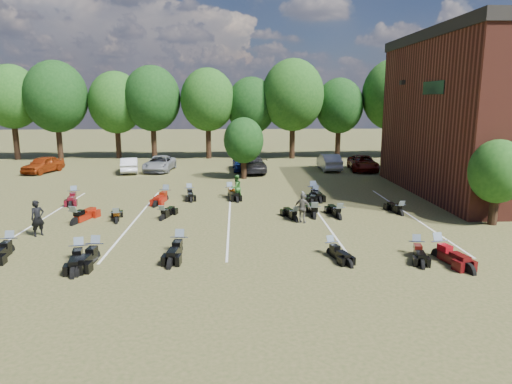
{
  "coord_description": "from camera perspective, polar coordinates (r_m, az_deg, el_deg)",
  "views": [
    {
      "loc": [
        -2.57,
        -21.05,
        6.27
      ],
      "look_at": [
        -1.5,
        4.0,
        1.2
      ],
      "focal_mm": 32.0,
      "sensor_mm": 36.0,
      "label": 1
    }
  ],
  "objects": [
    {
      "name": "motorcycle_19",
      "position": [
        30.41,
        7.14,
        -0.56
      ],
      "size": [
        0.98,
        2.58,
        1.41
      ],
      "primitive_type": null,
      "rotation": [
        0.0,
        0.0,
        0.07
      ],
      "color": "black",
      "rests_on": "ground"
    },
    {
      "name": "motorcycle_3",
      "position": [
        19.56,
        -9.52,
        -7.43
      ],
      "size": [
        0.97,
        2.46,
        1.34
      ],
      "primitive_type": null,
      "rotation": [
        0.0,
        0.0,
        -0.09
      ],
      "color": "black",
      "rests_on": "ground"
    },
    {
      "name": "young_tree_midfield",
      "position": [
        36.7,
        -1.55,
        6.46
      ],
      "size": [
        3.2,
        3.2,
        4.7
      ],
      "color": "black",
      "rests_on": "ground"
    },
    {
      "name": "motorcycle_16",
      "position": [
        30.4,
        -8.3,
        -0.59
      ],
      "size": [
        1.03,
        2.26,
        1.22
      ],
      "primitive_type": null,
      "rotation": [
        0.0,
        0.0,
        0.16
      ],
      "color": "black",
      "rests_on": "ground"
    },
    {
      "name": "person_grey",
      "position": [
        23.66,
        5.85,
        -2.03
      ],
      "size": [
        0.99,
        0.78,
        1.58
      ],
      "primitive_type": "imported",
      "rotation": [
        0.0,
        0.0,
        2.64
      ],
      "color": "#5F5B52",
      "rests_on": "ground"
    },
    {
      "name": "motorcycle_13",
      "position": [
        26.58,
        17.59,
        -2.76
      ],
      "size": [
        0.93,
        2.14,
        1.16
      ],
      "primitive_type": null,
      "rotation": [
        0.0,
        0.0,
        3.27
      ],
      "color": "black",
      "rests_on": "ground"
    },
    {
      "name": "car_2",
      "position": [
        41.78,
        -11.97,
        3.49
      ],
      "size": [
        2.56,
        5.03,
        1.36
      ],
      "primitive_type": "imported",
      "rotation": [
        0.0,
        0.0,
        -0.06
      ],
      "color": "gray",
      "rests_on": "ground"
    },
    {
      "name": "young_tree_near_building",
      "position": [
        25.88,
        27.95,
        2.28
      ],
      "size": [
        2.8,
        2.8,
        4.16
      ],
      "color": "black",
      "rests_on": "ground"
    },
    {
      "name": "motorcycle_7",
      "position": [
        25.26,
        -21.65,
        -3.77
      ],
      "size": [
        1.43,
        2.59,
        1.37
      ],
      "primitive_type": null,
      "rotation": [
        0.0,
        0.0,
        2.87
      ],
      "color": "maroon",
      "rests_on": "ground"
    },
    {
      "name": "car_3",
      "position": [
        40.13,
        -0.71,
        3.56
      ],
      "size": [
        3.0,
        5.65,
        1.56
      ],
      "primitive_type": "imported",
      "rotation": [
        0.0,
        0.0,
        3.3
      ],
      "color": "black",
      "rests_on": "ground"
    },
    {
      "name": "motorcycle_14",
      "position": [
        31.08,
        -21.75,
        -1.04
      ],
      "size": [
        1.22,
        2.48,
        1.32
      ],
      "primitive_type": null,
      "rotation": [
        0.0,
        0.0,
        0.2
      ],
      "color": "#4D0B15",
      "rests_on": "ground"
    },
    {
      "name": "motorcycle_15",
      "position": [
        29.6,
        -11.22,
        -1.02
      ],
      "size": [
        1.23,
        2.57,
        1.37
      ],
      "primitive_type": null,
      "rotation": [
        0.0,
        0.0,
        -0.19
      ],
      "color": "maroon",
      "rests_on": "ground"
    },
    {
      "name": "motorcycle_10",
      "position": [
        24.13,
        4.92,
        -3.67
      ],
      "size": [
        1.17,
        2.2,
        1.17
      ],
      "primitive_type": null,
      "rotation": [
        0.0,
        0.0,
        3.39
      ],
      "color": "black",
      "rests_on": "ground"
    },
    {
      "name": "motorcycle_4",
      "position": [
        19.25,
        9.33,
        -7.73
      ],
      "size": [
        1.18,
        2.09,
        1.11
      ],
      "primitive_type": null,
      "rotation": [
        0.0,
        0.0,
        0.29
      ],
      "color": "black",
      "rests_on": "ground"
    },
    {
      "name": "motorcycle_20",
      "position": [
        29.72,
        7.42,
        -0.85
      ],
      "size": [
        1.28,
        2.26,
        1.2
      ],
      "primitive_type": null,
      "rotation": [
        0.0,
        0.0,
        -0.3
      ],
      "color": "black",
      "rests_on": "ground"
    },
    {
      "name": "car_0",
      "position": [
        44.11,
        -25.09,
        3.13
      ],
      "size": [
        2.81,
        4.57,
        1.45
      ],
      "primitive_type": "imported",
      "rotation": [
        0.0,
        0.0,
        -0.28
      ],
      "color": "maroon",
      "rests_on": "ground"
    },
    {
      "name": "car_1",
      "position": [
        41.68,
        -15.55,
        3.27
      ],
      "size": [
        2.16,
        4.21,
        1.32
      ],
      "primitive_type": "imported",
      "rotation": [
        0.0,
        0.0,
        3.34
      ],
      "color": "silver",
      "rests_on": "ground"
    },
    {
      "name": "motorcycle_12",
      "position": [
        24.87,
        7.28,
        -3.27
      ],
      "size": [
        0.87,
        2.34,
        1.28
      ],
      "primitive_type": null,
      "rotation": [
        0.0,
        0.0,
        3.08
      ],
      "color": "black",
      "rests_on": "ground"
    },
    {
      "name": "car_4",
      "position": [
        41.45,
        -1.64,
        3.81
      ],
      "size": [
        2.02,
        4.64,
        1.56
      ],
      "primitive_type": "imported",
      "rotation": [
        0.0,
        0.0,
        0.04
      ],
      "color": "#0C1A56",
      "rests_on": "ground"
    },
    {
      "name": "ground",
      "position": [
        22.12,
        4.35,
        -5.07
      ],
      "size": [
        160.0,
        160.0,
        0.0
      ],
      "primitive_type": "plane",
      "color": "brown",
      "rests_on": "ground"
    },
    {
      "name": "motorcycle_18",
      "position": [
        30.57,
        7.27,
        -0.5
      ],
      "size": [
        1.23,
        2.18,
        1.16
      ],
      "primitive_type": null,
      "rotation": [
        0.0,
        0.0,
        -0.29
      ],
      "color": "black",
      "rests_on": "ground"
    },
    {
      "name": "person_green",
      "position": [
        29.01,
        -2.49,
        0.56
      ],
      "size": [
        0.99,
        0.96,
        1.61
      ],
      "primitive_type": "imported",
      "rotation": [
        0.0,
        0.0,
        3.77
      ],
      "color": "#31702A",
      "rests_on": "ground"
    },
    {
      "name": "motorcycle_6",
      "position": [
        20.14,
        21.77,
        -7.56
      ],
      "size": [
        1.32,
        2.59,
        1.38
      ],
      "primitive_type": null,
      "rotation": [
        0.0,
        0.0,
        0.22
      ],
      "color": "#4C0A0C",
      "rests_on": "ground"
    },
    {
      "name": "car_5",
      "position": [
        42.09,
        9.12,
        3.74
      ],
      "size": [
        1.59,
        4.52,
        1.49
      ],
      "primitive_type": "imported",
      "rotation": [
        0.0,
        0.0,
        3.15
      ],
      "color": "#A09F9C",
      "rests_on": "ground"
    },
    {
      "name": "tree_line",
      "position": [
        50.08,
        -0.66,
        11.47
      ],
      "size": [
        56.0,
        6.0,
        9.79
      ],
      "color": "black",
      "rests_on": "ground"
    },
    {
      "name": "motorcycle_9",
      "position": [
        24.86,
        -11.58,
        -3.42
      ],
      "size": [
        1.14,
        2.12,
        1.13
      ],
      "primitive_type": null,
      "rotation": [
        0.0,
        0.0,
        2.89
      ],
      "color": "black",
      "rests_on": "ground"
    },
    {
      "name": "person_black",
      "position": [
        23.64,
        -25.64,
        -2.97
      ],
      "size": [
        0.73,
        0.72,
        1.7
      ],
      "primitive_type": "imported",
      "rotation": [
        0.0,
        0.0,
        0.75
      ],
      "color": "black",
      "rests_on": "ground"
    },
    {
      "name": "motorcycle_1",
      "position": [
        19.6,
        -21.17,
        -8.03
      ],
      "size": [
        1.17,
        2.43,
        1.3
      ],
      "primitive_type": null,
      "rotation": [
        0.0,
        0.0,
        0.19
      ],
      "color": "black",
      "rests_on": "ground"
    },
    {
      "name": "motorcycle_2",
      "position": [
        19.62,
        -19.38,
        -7.88
      ],
      "size": [
        0.87,
        2.38,
        1.31
      ],
      "primitive_type": null,
      "rotation": [
        0.0,
        0.0,
        -0.05
      ],
      "color": "black",
      "rests_on": "ground"
    },
    {
      "name": "motorcycle_17",
      "position": [
        30.21,
        -3.27,
        -0.57
      ],
      "size": [
        1.34,
        2.47,
        1.32
      ],
      "primitive_type": null,
      "rotation": [
        0.0,
        0.0,
        0.26
      ],
      "color": "black",
      "rests_on": "ground"
    },
    {
      "name": "motorcycle_11",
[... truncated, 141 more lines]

